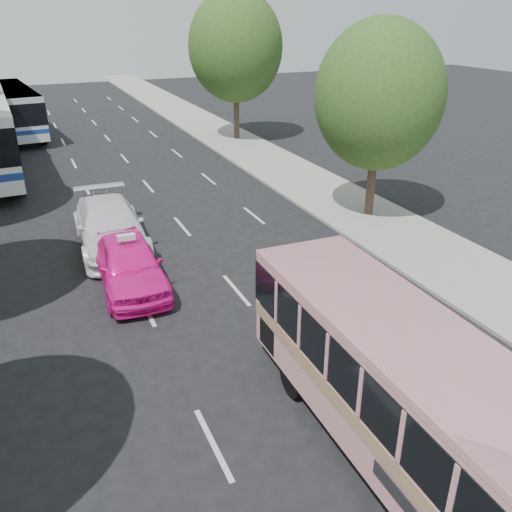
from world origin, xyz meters
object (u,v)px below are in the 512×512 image
pink_bus (412,390)px  tour_coach_rear (14,107)px  pink_taxi (129,264)px  white_pickup (110,226)px

pink_bus → tour_coach_rear: size_ratio=0.84×
pink_taxi → pink_bus: bearing=-69.4°
pink_taxi → white_pickup: 3.47m
white_pickup → tour_coach_rear: 22.53m
pink_bus → pink_taxi: pink_bus is taller
pink_taxi → tour_coach_rear: bearing=97.1°
white_pickup → tour_coach_rear: bearing=98.8°
pink_bus → white_pickup: pink_bus is taller
pink_bus → tour_coach_rear: (-5.80, 35.40, 0.13)m
white_pickup → tour_coach_rear: tour_coach_rear is taller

